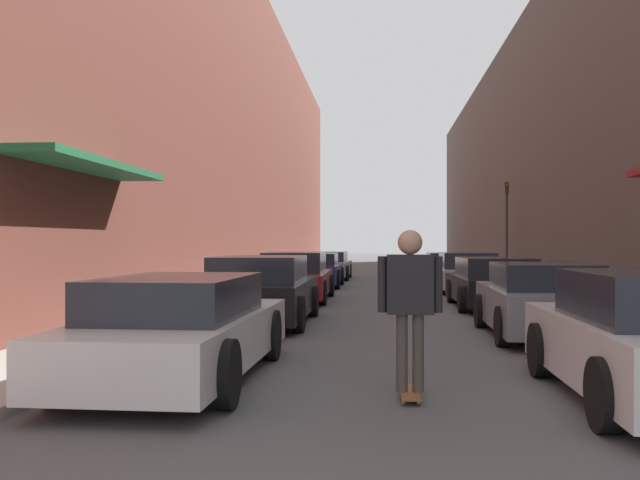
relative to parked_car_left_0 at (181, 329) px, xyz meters
name	(u,v)px	position (x,y,z in m)	size (l,w,h in m)	color
ground	(385,287)	(2.49, 16.92, -0.60)	(132.24, 132.24, 0.00)	#515154
curb_strip_left	(282,277)	(-2.01, 22.94, -0.54)	(1.80, 60.11, 0.12)	#A3A099
curb_strip_right	(490,277)	(6.98, 22.94, -0.54)	(1.80, 60.11, 0.12)	#A3A099
building_row_left	(218,132)	(-4.91, 22.93, 5.86)	(4.90, 60.11, 12.92)	brown
building_row_right	(559,155)	(9.88, 22.93, 4.72)	(4.90, 60.11, 10.64)	#564C47
parked_car_left_0	(181,329)	(0.00, 0.00, 0.00)	(1.87, 4.68, 1.23)	silver
parked_car_left_1	(261,291)	(-0.03, 5.73, 0.04)	(2.00, 4.44, 1.34)	black
parked_car_left_2	(296,277)	(0.00, 11.22, 0.03)	(1.90, 4.71, 1.33)	maroon
parked_car_left_3	(315,270)	(-0.02, 17.00, -0.01)	(1.92, 3.96, 1.20)	navy
parked_car_left_4	(327,266)	(0.03, 22.05, -0.03)	(1.99, 4.31, 1.17)	#B7B7BC
parked_car_right_1	(542,301)	(5.06, 4.19, 0.01)	(1.88, 3.97, 1.26)	gray
parked_car_right_2	(494,284)	(5.08, 9.47, -0.01)	(2.00, 4.36, 1.23)	black
parked_car_right_3	(466,272)	(5.08, 15.16, 0.01)	(1.98, 4.75, 1.27)	#B7B7BC
parked_car_right_4	(448,267)	(5.06, 21.12, -0.03)	(2.01, 4.67, 1.16)	#B7B7BC
skateboarder	(410,295)	(2.64, -0.74, 0.48)	(0.67, 0.78, 1.75)	brown
traffic_light	(507,220)	(7.27, 20.42, 1.86)	(0.16, 0.22, 3.83)	#2D2D2D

